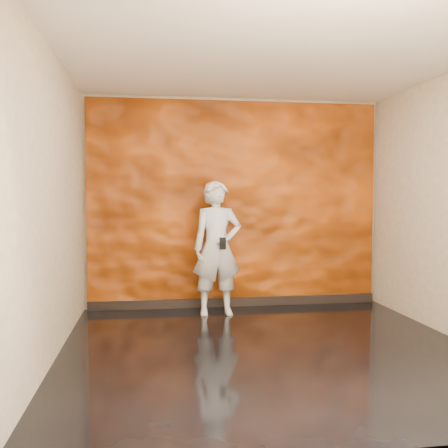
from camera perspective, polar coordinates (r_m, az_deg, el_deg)
room at (r=4.80m, az=5.23°, el=2.18°), size 4.02×4.02×2.81m
feature_wall at (r=6.72m, az=1.28°, el=2.28°), size 3.90×0.06×2.75m
baseboard at (r=6.82m, az=1.33°, el=-8.88°), size 3.90×0.04×0.12m
man at (r=6.25m, az=-0.79°, el=-2.76°), size 0.63×0.44×1.68m
phone at (r=6.00m, az=-0.15°, el=-2.24°), size 0.08×0.03×0.15m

